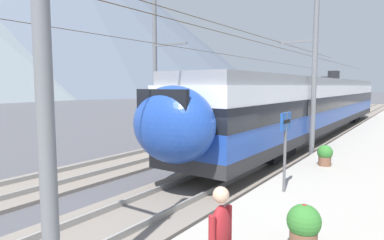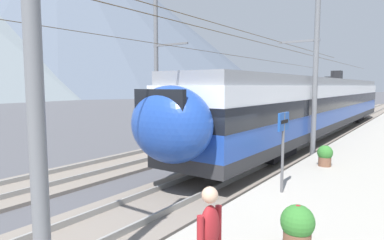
{
  "view_description": "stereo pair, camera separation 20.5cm",
  "coord_description": "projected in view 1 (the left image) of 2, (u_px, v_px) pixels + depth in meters",
  "views": [
    {
      "loc": [
        -8.87,
        -5.01,
        3.38
      ],
      "look_at": [
        2.84,
        3.1,
        1.92
      ],
      "focal_mm": 31.2,
      "sensor_mm": 36.0,
      "label": 1
    },
    {
      "loc": [
        -8.75,
        -5.18,
        3.38
      ],
      "look_at": [
        2.84,
        3.1,
        1.92
      ],
      "focal_mm": 31.2,
      "sensor_mm": 36.0,
      "label": 2
    }
  ],
  "objects": [
    {
      "name": "catenary_mast_mid",
      "position": [
        312.0,
        70.0,
        15.52
      ],
      "size": [
        48.43,
        1.94,
        7.97
      ],
      "color": "slate",
      "rests_on": "ground"
    },
    {
      "name": "train_far_track",
      "position": [
        313.0,
        96.0,
        38.25
      ],
      "size": [
        31.59,
        2.94,
        4.27
      ],
      "color": "#2D2D30",
      "rests_on": "track_far"
    },
    {
      "name": "catenary_mast_west",
      "position": [
        37.0,
        35.0,
        4.5
      ],
      "size": [
        48.43,
        1.94,
        7.81
      ],
      "color": "slate",
      "rests_on": "ground"
    },
    {
      "name": "train_near_platform",
      "position": [
        315.0,
        103.0,
        22.06
      ],
      "size": [
        32.06,
        2.94,
        4.27
      ],
      "color": "#2D2D30",
      "rests_on": "track_near"
    },
    {
      "name": "platform_sign",
      "position": [
        285.0,
        134.0,
        9.3
      ],
      "size": [
        0.7,
        0.08,
        2.26
      ],
      "color": "#59595B",
      "rests_on": "platform_slab"
    },
    {
      "name": "ground_plane",
      "position": [
        222.0,
        194.0,
        10.43
      ],
      "size": [
        400.0,
        400.0,
        0.0
      ],
      "primitive_type": "plane",
      "color": "#4C4C51"
    },
    {
      "name": "catenary_mast_far_side",
      "position": [
        157.0,
        69.0,
        18.64
      ],
      "size": [
        48.43,
        2.35,
        8.38
      ],
      "color": "slate",
      "rests_on": "ground"
    },
    {
      "name": "mountain_right_ridge",
      "position": [
        54.0,
        6.0,
        174.46
      ],
      "size": [
        218.54,
        218.54,
        89.71
      ],
      "primitive_type": "cone",
      "color": "#515B6B",
      "rests_on": "ground"
    },
    {
      "name": "track_near",
      "position": [
        199.0,
        188.0,
        10.91
      ],
      "size": [
        120.0,
        3.0,
        0.28
      ],
      "color": "slate",
      "rests_on": "ground"
    },
    {
      "name": "potted_plant_platform_edge",
      "position": [
        325.0,
        154.0,
        12.53
      ],
      "size": [
        0.56,
        0.56,
        0.79
      ],
      "color": "brown",
      "rests_on": "platform_slab"
    },
    {
      "name": "track_far",
      "position": [
        105.0,
        168.0,
        13.5
      ],
      "size": [
        120.0,
        3.0,
        0.28
      ],
      "color": "slate",
      "rests_on": "ground"
    },
    {
      "name": "potted_plant_by_shelter",
      "position": [
        304.0,
        226.0,
        5.99
      ],
      "size": [
        0.61,
        0.61,
        0.88
      ],
      "color": "brown",
      "rests_on": "platform_slab"
    }
  ]
}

